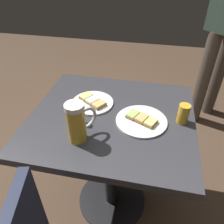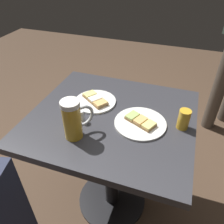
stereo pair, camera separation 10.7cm
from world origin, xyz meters
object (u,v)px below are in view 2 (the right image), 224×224
salt_shaker (81,116)px  beer_mug (73,119)px  plate_near (95,101)px  plate_far (140,123)px  beer_glass_small (184,119)px

salt_shaker → beer_mug: bearing=-170.6°
plate_near → beer_mug: 0.27m
plate_far → salt_shaker: 0.27m
plate_near → beer_glass_small: size_ratio=2.29×
plate_near → salt_shaker: (-0.16, 0.00, 0.02)m
beer_mug → beer_glass_small: (0.20, -0.43, -0.04)m
beer_mug → salt_shaker: 0.12m
beer_mug → salt_shaker: (0.10, 0.02, -0.06)m
beer_mug → beer_glass_small: beer_mug is taller
beer_glass_small → plate_far: bearing=101.7°
beer_glass_small → salt_shaker: beer_glass_small is taller
plate_far → plate_near: bearing=70.0°
beer_mug → beer_glass_small: size_ratio=1.91×
beer_glass_small → salt_shaker: size_ratio=1.56×
plate_near → salt_shaker: bearing=179.8°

